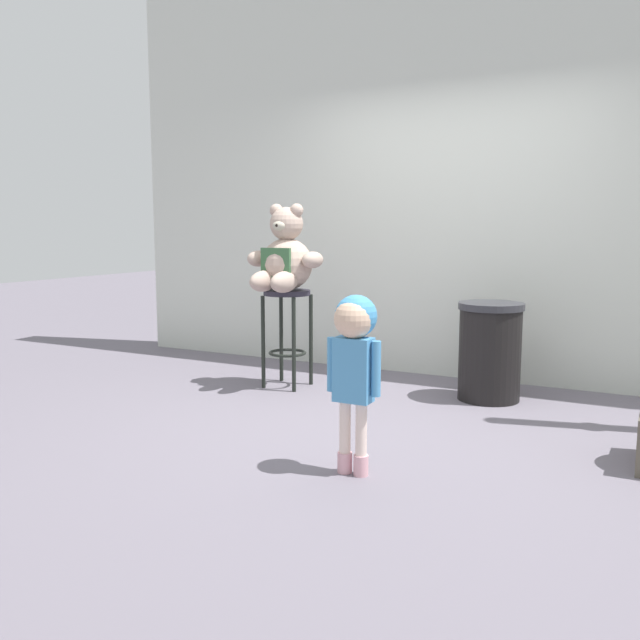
# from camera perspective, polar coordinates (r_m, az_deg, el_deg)

# --- Properties ---
(ground_plane) EXTENTS (24.00, 24.00, 0.00)m
(ground_plane) POSITION_cam_1_polar(r_m,az_deg,el_deg) (4.49, 4.60, -8.81)
(ground_plane) COLOR slate
(building_wall) EXTENTS (6.47, 0.30, 3.64)m
(building_wall) POSITION_cam_1_polar(r_m,az_deg,el_deg) (6.00, 11.59, 12.83)
(building_wall) COLOR silver
(building_wall) RESTS_ON ground_plane
(bar_stool_with_teddy) EXTENTS (0.38, 0.38, 0.78)m
(bar_stool_with_teddy) POSITION_cam_1_polar(r_m,az_deg,el_deg) (5.43, -2.79, 0.12)
(bar_stool_with_teddy) COLOR #25232F
(bar_stool_with_teddy) RESTS_ON ground_plane
(teddy_bear) EXTENTS (0.64, 0.58, 0.68)m
(teddy_bear) POSITION_cam_1_polar(r_m,az_deg,el_deg) (5.36, -3.00, 5.19)
(teddy_bear) COLOR tan
(teddy_bear) RESTS_ON bar_stool_with_teddy
(child_walking) EXTENTS (0.30, 0.24, 0.94)m
(child_walking) POSITION_cam_1_polar(r_m,az_deg,el_deg) (3.46, 2.92, -2.13)
(child_walking) COLOR #DB9FA9
(child_walking) RESTS_ON ground_plane
(trash_bin) EXTENTS (0.48, 0.48, 0.73)m
(trash_bin) POSITION_cam_1_polar(r_m,az_deg,el_deg) (5.19, 14.13, -2.56)
(trash_bin) COLOR black
(trash_bin) RESTS_ON ground_plane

